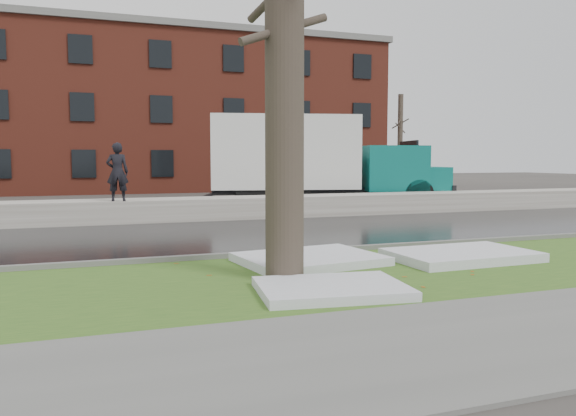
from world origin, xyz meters
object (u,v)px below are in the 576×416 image
object	(u,v)px
tree	(284,35)
box_truck	(313,160)
worker	(117,172)
fire_hydrant	(291,235)

from	to	relation	value
tree	box_truck	size ratio (longest dim) A/B	0.69
box_truck	worker	bearing A→B (deg)	-141.87
fire_hydrant	box_truck	distance (m)	12.46
fire_hydrant	worker	world-z (taller)	worker
box_truck	fire_hydrant	bearing A→B (deg)	-101.10
fire_hydrant	tree	xyz separation A→B (m)	(-0.82, -1.98, 3.57)
tree	box_truck	xyz separation A→B (m)	(5.88, 13.27, -2.04)
tree	worker	bearing A→B (deg)	103.13
tree	box_truck	world-z (taller)	tree
tree	fire_hydrant	bearing A→B (deg)	67.41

